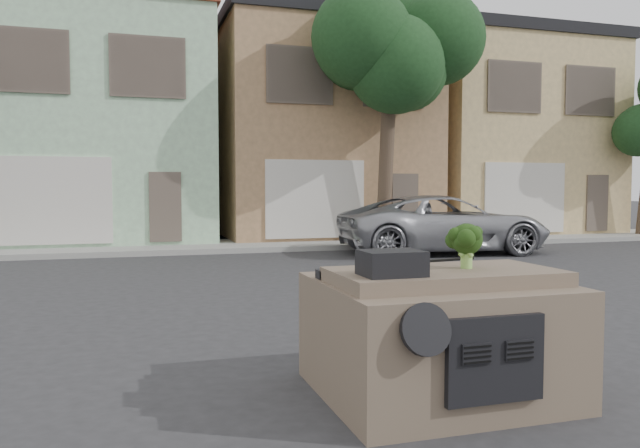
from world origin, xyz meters
name	(u,v)px	position (x,y,z in m)	size (l,w,h in m)	color
ground_plane	(330,323)	(0.00, 0.00, 0.00)	(120.00, 120.00, 0.00)	#303033
sidewalk	(220,246)	(0.00, 10.50, 0.07)	(40.00, 3.00, 0.15)	gray
townhouse_mint	(97,129)	(-3.50, 14.50, 3.77)	(7.20, 8.20, 7.55)	#A6D2A9
townhouse_tan	(311,134)	(4.00, 14.50, 3.77)	(7.20, 8.20, 7.55)	#A47C55
townhouse_beige	(488,139)	(11.50, 14.50, 3.77)	(7.20, 8.20, 7.55)	tan
silver_pickup	(444,253)	(5.74, 7.45, 0.00)	(2.65, 5.74, 1.59)	#A3A4AA
tree_near	(386,107)	(5.00, 9.80, 4.25)	(4.40, 4.00, 8.50)	#1A3D1B
car_dashboard	(436,331)	(0.00, -3.00, 0.56)	(2.00, 1.80, 1.12)	brown
instrument_hump	(392,263)	(-0.58, -3.35, 1.22)	(0.48, 0.38, 0.20)	black
wiper_arm	(444,260)	(0.28, -2.62, 1.13)	(0.70, 0.03, 0.02)	black
broccoli	(467,245)	(0.22, -3.13, 1.32)	(0.33, 0.33, 0.40)	black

